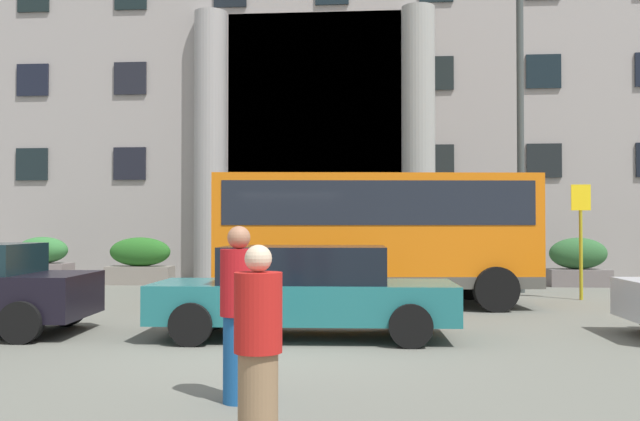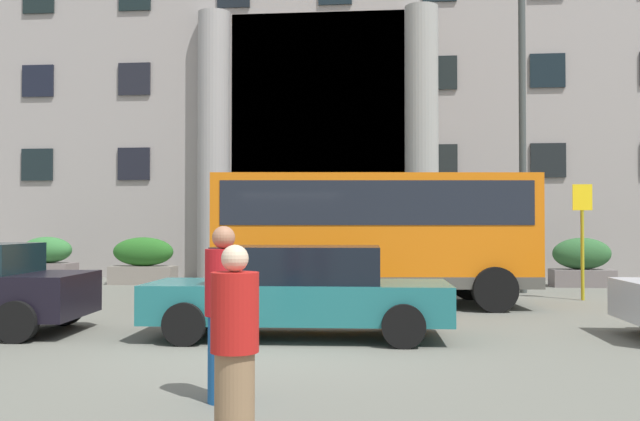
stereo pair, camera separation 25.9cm
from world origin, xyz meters
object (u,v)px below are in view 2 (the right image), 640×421
at_px(parked_sedan_far, 299,291).
at_px(lamppost_plaza_centre, 522,97).
at_px(hedge_planter_entrance_left, 582,263).
at_px(bus_stop_sign, 582,229).
at_px(hedge_planter_far_west, 379,267).
at_px(hedge_planter_east, 47,260).
at_px(pedestrian_woman_with_bag, 235,350).
at_px(pedestrian_man_crossing, 223,313).
at_px(orange_minibus, 373,228).
at_px(hedge_planter_far_east, 143,261).

relative_size(parked_sedan_far, lamppost_plaza_centre, 0.53).
xyz_separation_m(hedge_planter_entrance_left, lamppost_plaza_centre, (-2.00, -2.08, 4.34)).
xyz_separation_m(bus_stop_sign, hedge_planter_far_west, (-4.70, 3.21, -1.08)).
xyz_separation_m(hedge_planter_east, pedestrian_woman_with_bag, (9.10, -15.34, 0.12)).
relative_size(pedestrian_man_crossing, pedestrian_woman_with_bag, 1.09).
bearing_deg(orange_minibus, hedge_planter_far_west, 83.55).
distance_m(bus_stop_sign, hedge_planter_far_east, 12.15).
distance_m(orange_minibus, lamppost_plaza_centre, 5.99).
distance_m(bus_stop_sign, hedge_planter_entrance_left, 4.05).
bearing_deg(lamppost_plaza_centre, hedge_planter_east, 171.71).
distance_m(orange_minibus, hedge_planter_east, 11.26).
xyz_separation_m(hedge_planter_entrance_left, parked_sedan_far, (-6.80, -9.82, 0.05)).
bearing_deg(hedge_planter_far_west, hedge_planter_entrance_left, 5.93).
xyz_separation_m(orange_minibus, pedestrian_man_crossing, (-1.27, -8.52, -0.79)).
xyz_separation_m(bus_stop_sign, hedge_planter_entrance_left, (0.98, 3.80, -0.98)).
relative_size(orange_minibus, pedestrian_man_crossing, 4.01).
relative_size(orange_minibus, hedge_planter_entrance_left, 4.07).
xyz_separation_m(orange_minibus, lamppost_plaza_centre, (3.76, 3.25, 3.34)).
height_order(bus_stop_sign, hedge_planter_far_east, bus_stop_sign).
bearing_deg(hedge_planter_far_east, hedge_planter_entrance_left, 1.55).
height_order(hedge_planter_far_east, lamppost_plaza_centre, lamppost_plaza_centre).
distance_m(hedge_planter_far_west, hedge_planter_east, 10.00).
bearing_deg(bus_stop_sign, hedge_planter_far_east, 163.41).
bearing_deg(hedge_planter_far_west, pedestrian_woman_with_bag, -93.41).
height_order(pedestrian_woman_with_bag, lamppost_plaza_centre, lamppost_plaza_centre).
bearing_deg(hedge_planter_far_east, bus_stop_sign, -16.59).
relative_size(bus_stop_sign, hedge_planter_far_east, 1.41).
bearing_deg(parked_sedan_far, pedestrian_man_crossing, -94.96).
xyz_separation_m(bus_stop_sign, lamppost_plaza_centre, (-1.01, 1.72, 3.35)).
bearing_deg(hedge_planter_far_west, bus_stop_sign, -34.31).
height_order(bus_stop_sign, lamppost_plaza_centre, lamppost_plaza_centre).
distance_m(hedge_planter_entrance_left, pedestrian_man_crossing, 15.53).
bearing_deg(lamppost_plaza_centre, orange_minibus, -139.13).
bearing_deg(bus_stop_sign, lamppost_plaza_centre, 120.49).
xyz_separation_m(hedge_planter_far_east, hedge_planter_east, (-3.08, 0.26, 0.00)).
relative_size(hedge_planter_entrance_left, pedestrian_man_crossing, 0.99).
relative_size(orange_minibus, pedestrian_woman_with_bag, 4.37).
distance_m(hedge_planter_far_west, pedestrian_man_crossing, 13.33).
distance_m(orange_minibus, hedge_planter_far_west, 4.86).
relative_size(hedge_planter_far_west, lamppost_plaza_centre, 0.24).
xyz_separation_m(parked_sedan_far, pedestrian_woman_with_bag, (0.23, -5.60, 0.07)).
relative_size(orange_minibus, hedge_planter_east, 4.26).
xyz_separation_m(bus_stop_sign, hedge_planter_east, (-14.69, 3.71, -0.98)).
xyz_separation_m(pedestrian_man_crossing, lamppost_plaza_centre, (5.03, 11.77, 4.14)).
bearing_deg(hedge_planter_east, orange_minibus, -27.86).
height_order(parked_sedan_far, lamppost_plaza_centre, lamppost_plaza_centre).
relative_size(bus_stop_sign, parked_sedan_far, 0.58).
bearing_deg(bus_stop_sign, hedge_planter_far_west, 145.69).
height_order(orange_minibus, hedge_planter_east, orange_minibus).
height_order(hedge_planter_far_west, lamppost_plaza_centre, lamppost_plaza_centre).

